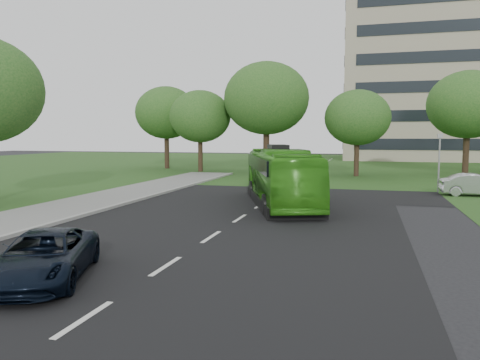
{
  "coord_description": "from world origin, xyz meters",
  "views": [
    {
      "loc": [
        5.46,
        -18.02,
        3.73
      ],
      "look_at": [
        -0.4,
        3.53,
        1.6
      ],
      "focal_mm": 35.0,
      "sensor_mm": 36.0,
      "label": 1
    }
  ],
  "objects_px": {
    "tree_park_a": "(200,117)",
    "suv": "(44,256)",
    "tree_park_f": "(166,113)",
    "camera_pole": "(439,155)",
    "bus": "(281,177)",
    "sedan": "(476,185)",
    "office_building": "(480,78)",
    "tree_park_b": "(267,98)",
    "tree_park_d": "(468,105)",
    "tree_park_c": "(357,118)"
  },
  "relations": [
    {
      "from": "bus",
      "to": "sedan",
      "type": "height_order",
      "value": "bus"
    },
    {
      "from": "office_building",
      "to": "tree_park_a",
      "type": "bearing_deg",
      "value": -133.89
    },
    {
      "from": "tree_park_d",
      "to": "bus",
      "type": "relative_size",
      "value": 0.9
    },
    {
      "from": "tree_park_b",
      "to": "suv",
      "type": "bearing_deg",
      "value": -87.38
    },
    {
      "from": "office_building",
      "to": "bus",
      "type": "xyz_separation_m",
      "value": [
        -20.96,
        -55.19,
        -11.0
      ]
    },
    {
      "from": "suv",
      "to": "camera_pole",
      "type": "height_order",
      "value": "camera_pole"
    },
    {
      "from": "tree_park_a",
      "to": "suv",
      "type": "relative_size",
      "value": 1.84
    },
    {
      "from": "tree_park_c",
      "to": "tree_park_d",
      "type": "bearing_deg",
      "value": 18.63
    },
    {
      "from": "tree_park_b",
      "to": "sedan",
      "type": "bearing_deg",
      "value": -39.83
    },
    {
      "from": "bus",
      "to": "tree_park_f",
      "type": "bearing_deg",
      "value": 106.47
    },
    {
      "from": "tree_park_c",
      "to": "tree_park_d",
      "type": "xyz_separation_m",
      "value": [
        9.77,
        3.29,
        1.2
      ]
    },
    {
      "from": "suv",
      "to": "tree_park_f",
      "type": "bearing_deg",
      "value": 88.46
    },
    {
      "from": "office_building",
      "to": "tree_park_a",
      "type": "xyz_separation_m",
      "value": [
        -33.14,
        -34.45,
        -6.83
      ]
    },
    {
      "from": "tree_park_b",
      "to": "tree_park_f",
      "type": "bearing_deg",
      "value": 161.57
    },
    {
      "from": "tree_park_a",
      "to": "tree_park_b",
      "type": "relative_size",
      "value": 0.77
    },
    {
      "from": "camera_pole",
      "to": "tree_park_b",
      "type": "bearing_deg",
      "value": 163.58
    },
    {
      "from": "office_building",
      "to": "suv",
      "type": "xyz_separation_m",
      "value": [
        -24.46,
        -69.96,
        -11.87
      ]
    },
    {
      "from": "tree_park_a",
      "to": "tree_park_f",
      "type": "bearing_deg",
      "value": 146.66
    },
    {
      "from": "tree_park_d",
      "to": "tree_park_f",
      "type": "bearing_deg",
      "value": 176.86
    },
    {
      "from": "tree_park_b",
      "to": "tree_park_f",
      "type": "distance_m",
      "value": 13.11
    },
    {
      "from": "bus",
      "to": "tree_park_b",
      "type": "bearing_deg",
      "value": 84.87
    },
    {
      "from": "tree_park_a",
      "to": "bus",
      "type": "bearing_deg",
      "value": -59.57
    },
    {
      "from": "tree_park_a",
      "to": "sedan",
      "type": "distance_m",
      "value": 27.58
    },
    {
      "from": "tree_park_d",
      "to": "camera_pole",
      "type": "height_order",
      "value": "tree_park_d"
    },
    {
      "from": "tree_park_d",
      "to": "bus",
      "type": "distance_m",
      "value": 26.66
    },
    {
      "from": "office_building",
      "to": "tree_park_c",
      "type": "distance_m",
      "value": 40.58
    },
    {
      "from": "tree_park_c",
      "to": "tree_park_b",
      "type": "bearing_deg",
      "value": 174.38
    },
    {
      "from": "tree_park_c",
      "to": "sedan",
      "type": "relative_size",
      "value": 1.86
    },
    {
      "from": "tree_park_a",
      "to": "camera_pole",
      "type": "height_order",
      "value": "tree_park_a"
    },
    {
      "from": "tree_park_a",
      "to": "tree_park_c",
      "type": "relative_size",
      "value": 1.06
    },
    {
      "from": "sedan",
      "to": "suv",
      "type": "distance_m",
      "value": 25.89
    },
    {
      "from": "office_building",
      "to": "tree_park_d",
      "type": "bearing_deg",
      "value": -103.21
    },
    {
      "from": "tree_park_a",
      "to": "tree_park_c",
      "type": "distance_m",
      "value": 15.78
    },
    {
      "from": "tree_park_b",
      "to": "sedan",
      "type": "xyz_separation_m",
      "value": [
        16.11,
        -13.43,
        -6.61
      ]
    },
    {
      "from": "tree_park_a",
      "to": "camera_pole",
      "type": "distance_m",
      "value": 24.93
    },
    {
      "from": "office_building",
      "to": "camera_pole",
      "type": "xyz_separation_m",
      "value": [
        -11.96,
        -47.2,
        -10.02
      ]
    },
    {
      "from": "tree_park_b",
      "to": "camera_pole",
      "type": "height_order",
      "value": "tree_park_b"
    },
    {
      "from": "sedan",
      "to": "office_building",
      "type": "bearing_deg",
      "value": -12.02
    },
    {
      "from": "tree_park_d",
      "to": "tree_park_a",
      "type": "bearing_deg",
      "value": -175.94
    },
    {
      "from": "tree_park_a",
      "to": "sedan",
      "type": "bearing_deg",
      "value": -31.24
    },
    {
      "from": "tree_park_d",
      "to": "suv",
      "type": "xyz_separation_m",
      "value": [
        -16.79,
        -37.31,
        -5.92
      ]
    },
    {
      "from": "tree_park_b",
      "to": "camera_pole",
      "type": "distance_m",
      "value": 19.2
    },
    {
      "from": "tree_park_b",
      "to": "tree_park_c",
      "type": "bearing_deg",
      "value": -5.62
    },
    {
      "from": "tree_park_a",
      "to": "tree_park_f",
      "type": "distance_m",
      "value": 6.4
    },
    {
      "from": "tree_park_c",
      "to": "tree_park_f",
      "type": "relative_size",
      "value": 0.85
    },
    {
      "from": "office_building",
      "to": "suv",
      "type": "height_order",
      "value": "office_building"
    },
    {
      "from": "bus",
      "to": "suv",
      "type": "distance_m",
      "value": 15.2
    },
    {
      "from": "tree_park_a",
      "to": "suv",
      "type": "height_order",
      "value": "tree_park_a"
    },
    {
      "from": "tree_park_a",
      "to": "suv",
      "type": "bearing_deg",
      "value": -76.26
    },
    {
      "from": "suv",
      "to": "camera_pole",
      "type": "relative_size",
      "value": 1.18
    }
  ]
}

